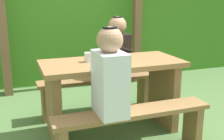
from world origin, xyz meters
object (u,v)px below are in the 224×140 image
at_px(bench_near, 133,124).
at_px(bench_far, 97,88).
at_px(person_black_coat, 117,49).
at_px(drinking_glass, 88,57).
at_px(bottle_left, 108,54).
at_px(person_white_shirt, 110,75).
at_px(picnic_table, 112,85).
at_px(cell_phone, 94,60).

xyz_separation_m(bench_near, bench_far, (0.00, 1.06, 0.00)).
xyz_separation_m(person_black_coat, drinking_glass, (-0.49, -0.48, 0.03)).
bearing_deg(person_black_coat, bottle_left, -118.61).
height_order(bench_far, bottle_left, bottle_left).
xyz_separation_m(bench_far, bottle_left, (-0.06, -0.59, 0.53)).
relative_size(drinking_glass, bottle_left, 0.44).
relative_size(bench_far, person_white_shirt, 1.95).
height_order(picnic_table, person_black_coat, person_black_coat).
bearing_deg(cell_phone, bench_far, 36.39).
xyz_separation_m(bench_far, cell_phone, (-0.16, -0.44, 0.45)).
xyz_separation_m(drinking_glass, cell_phone, (0.07, 0.04, -0.04)).
bearing_deg(person_black_coat, cell_phone, -133.82).
relative_size(bench_near, cell_phone, 10.00).
xyz_separation_m(bench_near, person_black_coat, (0.26, 1.05, 0.46)).
height_order(drinking_glass, bottle_left, bottle_left).
distance_m(bench_near, drinking_glass, 0.79).
bearing_deg(bench_far, person_white_shirt, -101.34).
bearing_deg(person_white_shirt, drinking_glass, 91.96).
relative_size(person_white_shirt, drinking_glass, 7.71).
relative_size(bench_near, bottle_left, 6.67).
distance_m(person_black_coat, cell_phone, 0.61).
height_order(bench_near, bench_far, same).
height_order(bench_near, person_black_coat, person_black_coat).
bearing_deg(picnic_table, bench_far, 90.00).
xyz_separation_m(bench_near, cell_phone, (-0.16, 0.61, 0.45)).
bearing_deg(drinking_glass, bench_near, -68.11).
xyz_separation_m(person_white_shirt, person_black_coat, (0.47, 1.05, 0.00)).
xyz_separation_m(picnic_table, drinking_glass, (-0.23, 0.05, 0.29)).
bearing_deg(bench_far, cell_phone, -109.92).
relative_size(bench_near, person_white_shirt, 1.95).
xyz_separation_m(bench_far, person_black_coat, (0.26, -0.00, 0.46)).
bearing_deg(drinking_glass, person_white_shirt, -88.04).
distance_m(bench_near, person_black_coat, 1.18).
height_order(picnic_table, person_white_shirt, person_white_shirt).
height_order(person_black_coat, bottle_left, person_black_coat).
bearing_deg(picnic_table, person_white_shirt, -111.91).
distance_m(picnic_table, cell_phone, 0.31).
xyz_separation_m(bench_near, person_white_shirt, (-0.21, 0.00, 0.46)).
bearing_deg(picnic_table, bench_near, -90.00).
height_order(drinking_glass, cell_phone, drinking_glass).
bearing_deg(cell_phone, person_black_coat, 12.49).
xyz_separation_m(bench_far, person_white_shirt, (-0.21, -1.05, 0.46)).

